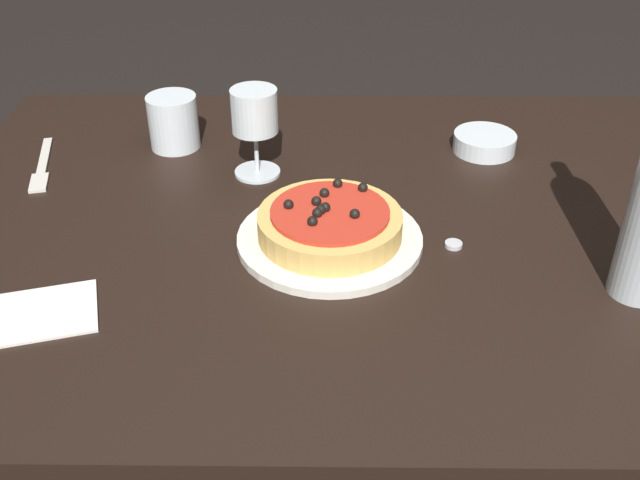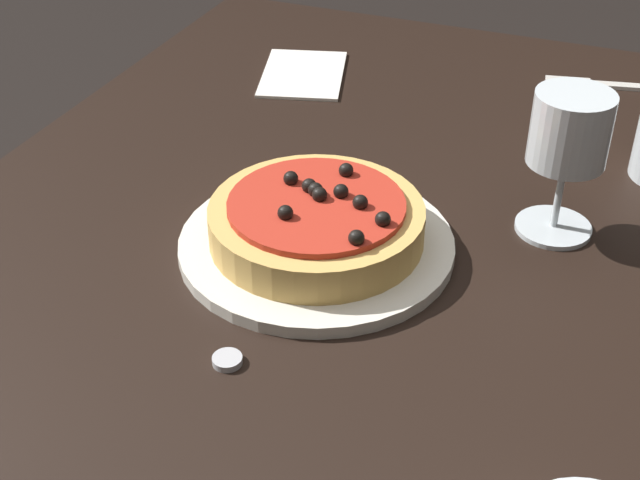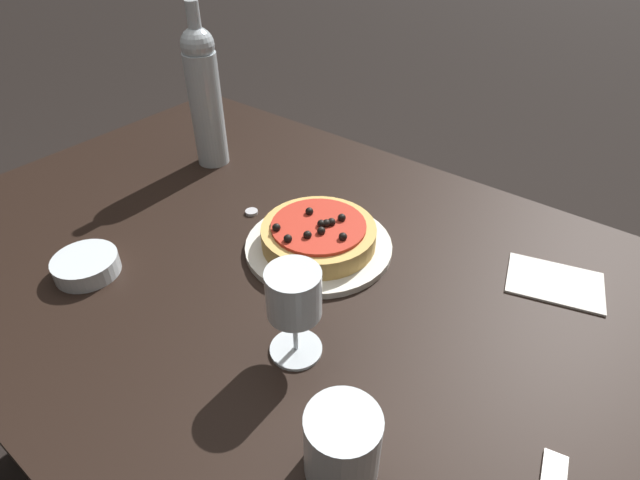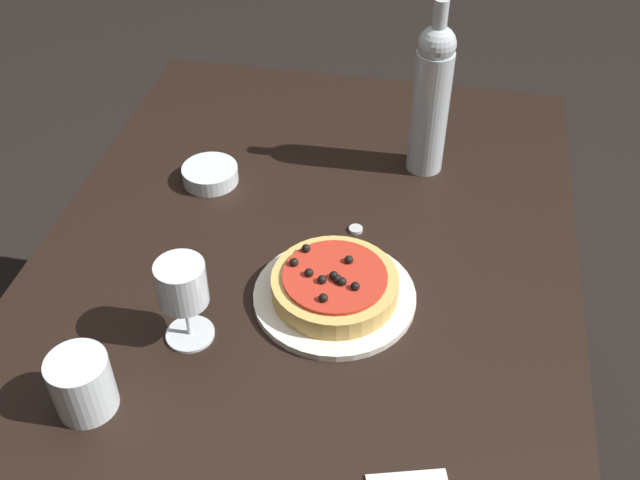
# 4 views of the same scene
# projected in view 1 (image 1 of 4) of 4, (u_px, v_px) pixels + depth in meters

# --- Properties ---
(dining_table) EXTENTS (1.30, 0.90, 0.73)m
(dining_table) POSITION_uv_depth(u_px,v_px,m) (365.00, 268.00, 1.13)
(dining_table) COLOR black
(dining_table) RESTS_ON ground_plane
(dinner_plate) EXTENTS (0.25, 0.25, 0.01)m
(dinner_plate) POSITION_uv_depth(u_px,v_px,m) (330.00, 239.00, 1.03)
(dinner_plate) COLOR silver
(dinner_plate) RESTS_ON dining_table
(pizza) EXTENTS (0.20, 0.20, 0.05)m
(pizza) POSITION_uv_depth(u_px,v_px,m) (330.00, 223.00, 1.01)
(pizza) COLOR tan
(pizza) RESTS_ON dinner_plate
(wine_glass) EXTENTS (0.07, 0.07, 0.14)m
(wine_glass) POSITION_uv_depth(u_px,v_px,m) (255.00, 116.00, 1.14)
(wine_glass) COLOR silver
(wine_glass) RESTS_ON dining_table
(water_cup) EXTENTS (0.08, 0.08, 0.09)m
(water_cup) POSITION_uv_depth(u_px,v_px,m) (173.00, 122.00, 1.25)
(water_cup) COLOR silver
(water_cup) RESTS_ON dining_table
(side_bowl) EXTENTS (0.10, 0.10, 0.03)m
(side_bowl) POSITION_uv_depth(u_px,v_px,m) (484.00, 142.00, 1.25)
(side_bowl) COLOR silver
(side_bowl) RESTS_ON dining_table
(fork) EXTENTS (0.06, 0.18, 0.00)m
(fork) POSITION_uv_depth(u_px,v_px,m) (42.00, 168.00, 1.21)
(fork) COLOR beige
(fork) RESTS_ON dining_table
(paper_napkin) EXTENTS (0.17, 0.14, 0.00)m
(paper_napkin) POSITION_uv_depth(u_px,v_px,m) (35.00, 315.00, 0.90)
(paper_napkin) COLOR silver
(paper_napkin) RESTS_ON dining_table
(bottle_cap) EXTENTS (0.02, 0.02, 0.01)m
(bottle_cap) POSITION_uv_depth(u_px,v_px,m) (453.00, 245.00, 1.02)
(bottle_cap) COLOR #B7B7BC
(bottle_cap) RESTS_ON dining_table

